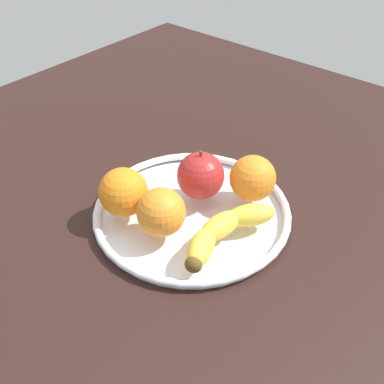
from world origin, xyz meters
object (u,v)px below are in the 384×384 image
object	(u,v)px
apple	(201,176)
orange_back_left	(163,213)
banana	(223,230)
orange_center	(123,192)
orange_back_right	(253,178)
fruit_bowl	(192,211)

from	to	relation	value
apple	orange_back_left	distance (cm)	10.16
banana	orange_center	distance (cm)	16.02
orange_back_left	orange_back_right	distance (cm)	15.73
orange_center	orange_back_left	bearing A→B (deg)	93.43
apple	orange_back_right	size ratio (longest dim) A/B	1.14
banana	fruit_bowl	bearing A→B (deg)	-99.34
orange_center	orange_back_right	bearing A→B (deg)	140.20
fruit_bowl	banana	size ratio (longest dim) A/B	1.69
apple	orange_back_right	xyz separation A→B (cm)	(-4.79, 6.51, -0.12)
fruit_bowl	banana	xyz separation A→B (cm)	(2.49, 7.91, 2.58)
apple	orange_center	bearing A→B (deg)	-30.67
apple	orange_center	xyz separation A→B (cm)	(10.52, -6.24, -0.03)
orange_back_left	orange_back_right	world-z (taller)	orange_back_right
orange_center	orange_back_right	xyz separation A→B (cm)	(-15.31, 12.76, -0.08)
orange_center	orange_back_left	distance (cm)	7.59
banana	orange_center	bearing A→B (deg)	-64.41
banana	orange_back_right	distance (cm)	10.99
orange_center	apple	bearing A→B (deg)	149.33
fruit_bowl	orange_back_left	world-z (taller)	orange_back_left
orange_center	orange_back_left	xyz separation A→B (cm)	(-0.45, 7.57, -0.16)
orange_back_left	fruit_bowl	bearing A→B (deg)	-177.30
banana	orange_back_right	size ratio (longest dim) A/B	2.51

